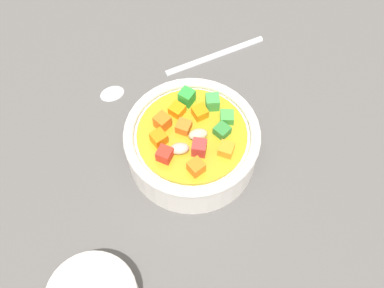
# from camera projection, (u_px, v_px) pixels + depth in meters

# --- Properties ---
(ground_plane) EXTENTS (1.40, 1.40, 0.02)m
(ground_plane) POSITION_uv_depth(u_px,v_px,m) (192.00, 159.00, 0.58)
(ground_plane) COLOR #565451
(soup_bowl_main) EXTENTS (0.15, 0.15, 0.07)m
(soup_bowl_main) POSITION_uv_depth(u_px,v_px,m) (192.00, 143.00, 0.54)
(soup_bowl_main) COLOR white
(soup_bowl_main) RESTS_ON ground_plane
(spoon) EXTENTS (0.21, 0.14, 0.01)m
(spoon) POSITION_uv_depth(u_px,v_px,m) (181.00, 66.00, 0.63)
(spoon) COLOR silver
(spoon) RESTS_ON ground_plane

